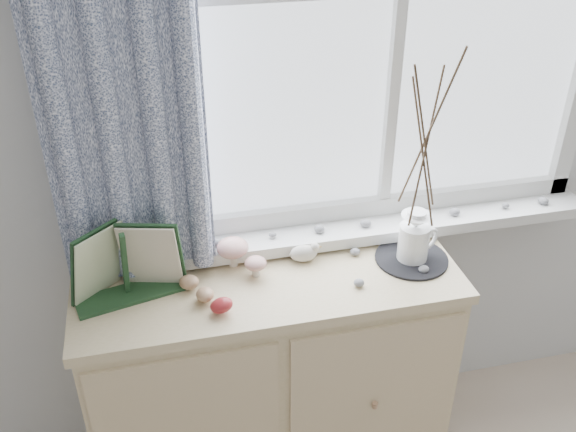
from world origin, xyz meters
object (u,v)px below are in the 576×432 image
object	(u,v)px
toadstool_cluster	(238,252)
botanical_book	(125,267)
sideboard	(271,378)
twig_pitcher	(426,140)

from	to	relation	value
toadstool_cluster	botanical_book	bearing A→B (deg)	-163.85
sideboard	twig_pitcher	distance (m)	0.97
botanical_book	toadstool_cluster	distance (m)	0.36
sideboard	botanical_book	size ratio (longest dim) A/B	3.27
twig_pitcher	toadstool_cluster	bearing A→B (deg)	146.45
botanical_book	twig_pitcher	world-z (taller)	twig_pitcher
botanical_book	twig_pitcher	xyz separation A→B (m)	(0.89, 0.01, 0.30)
sideboard	toadstool_cluster	xyz separation A→B (m)	(-0.08, 0.08, 0.48)
botanical_book	toadstool_cluster	bearing A→B (deg)	2.68
botanical_book	toadstool_cluster	xyz separation A→B (m)	(0.34, 0.10, -0.07)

